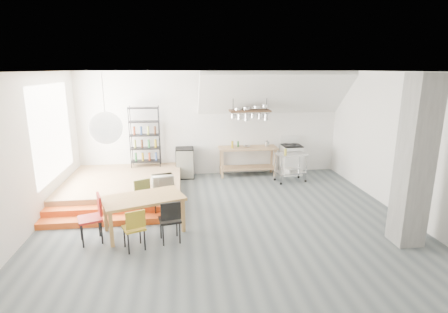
{
  "coord_description": "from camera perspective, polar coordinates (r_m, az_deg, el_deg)",
  "views": [
    {
      "loc": [
        -0.92,
        -7.18,
        3.26
      ],
      "look_at": [
        0.07,
        0.8,
        1.23
      ],
      "focal_mm": 28.0,
      "sensor_mm": 36.0,
      "label": 1
    }
  ],
  "objects": [
    {
      "name": "floor",
      "position": [
        7.94,
        0.24,
        -10.06
      ],
      "size": [
        8.0,
        8.0,
        0.0
      ],
      "primitive_type": "plane",
      "color": "#4E565A",
      "rests_on": "ground"
    },
    {
      "name": "wall_back",
      "position": [
        10.85,
        -2.11,
        5.36
      ],
      "size": [
        8.0,
        0.04,
        3.2
      ],
      "primitive_type": "cube",
      "color": "silver",
      "rests_on": "ground"
    },
    {
      "name": "wall_left",
      "position": [
        7.99,
        -29.53,
        0.31
      ],
      "size": [
        0.04,
        7.0,
        3.2
      ],
      "primitive_type": "cube",
      "color": "silver",
      "rests_on": "ground"
    },
    {
      "name": "wall_right",
      "position": [
        8.86,
        26.86,
        1.84
      ],
      "size": [
        0.04,
        7.0,
        3.2
      ],
      "primitive_type": "cube",
      "color": "silver",
      "rests_on": "ground"
    },
    {
      "name": "ceiling",
      "position": [
        7.24,
        0.27,
        13.7
      ],
      "size": [
        8.0,
        7.0,
        0.02
      ],
      "primitive_type": "cube",
      "color": "white",
      "rests_on": "wall_back"
    },
    {
      "name": "slope_ceiling",
      "position": [
        10.47,
        8.16,
        10.14
      ],
      "size": [
        4.4,
        1.44,
        1.32
      ],
      "primitive_type": "cube",
      "rotation": [
        -0.73,
        0.0,
        0.0
      ],
      "color": "white",
      "rests_on": "wall_back"
    },
    {
      "name": "window_pane",
      "position": [
        9.32,
        -26.17,
        3.71
      ],
      "size": [
        0.02,
        2.5,
        2.2
      ],
      "primitive_type": "cube",
      "color": "white",
      "rests_on": "wall_left"
    },
    {
      "name": "platform",
      "position": [
        9.81,
        -16.0,
        -4.58
      ],
      "size": [
        3.0,
        3.0,
        0.4
      ],
      "primitive_type": "cube",
      "color": "#A77B53",
      "rests_on": "ground"
    },
    {
      "name": "step_lower",
      "position": [
        8.06,
        -18.01,
        -9.9
      ],
      "size": [
        3.0,
        0.35,
        0.13
      ],
      "primitive_type": "cube",
      "color": "#E0561A",
      "rests_on": "ground"
    },
    {
      "name": "step_upper",
      "position": [
        8.35,
        -17.6,
        -8.52
      ],
      "size": [
        3.0,
        0.35,
        0.27
      ],
      "primitive_type": "cube",
      "color": "#E0561A",
      "rests_on": "ground"
    },
    {
      "name": "concrete_column",
      "position": [
        7.27,
        28.71,
        -0.8
      ],
      "size": [
        0.5,
        0.5,
        3.2
      ],
      "primitive_type": "cube",
      "color": "slate",
      "rests_on": "ground"
    },
    {
      "name": "kitchen_counter",
      "position": [
        10.85,
        3.9,
        0.09
      ],
      "size": [
        1.8,
        0.6,
        0.91
      ],
      "color": "#A77B53",
      "rests_on": "ground"
    },
    {
      "name": "stove",
      "position": [
        11.24,
        10.91,
        -0.41
      ],
      "size": [
        0.6,
        0.6,
        1.18
      ],
      "color": "white",
      "rests_on": "ground"
    },
    {
      "name": "pot_rack",
      "position": [
        10.39,
        4.41,
        7.03
      ],
      "size": [
        1.2,
        0.5,
        1.43
      ],
      "color": "#442B1B",
      "rests_on": "ceiling"
    },
    {
      "name": "wire_shelving",
      "position": [
        10.61,
        -12.78,
        3.33
      ],
      "size": [
        0.88,
        0.38,
        1.8
      ],
      "color": "black",
      "rests_on": "platform"
    },
    {
      "name": "microwave_shelf",
      "position": [
        8.4,
        -9.97,
        -4.9
      ],
      "size": [
        0.6,
        0.4,
        0.16
      ],
      "color": "#A77B53",
      "rests_on": "platform"
    },
    {
      "name": "paper_lantern",
      "position": [
        6.79,
        -18.7,
        4.45
      ],
      "size": [
        0.6,
        0.6,
        0.6
      ],
      "primitive_type": "sphere",
      "color": "white",
      "rests_on": "ceiling"
    },
    {
      "name": "dining_table",
      "position": [
        7.29,
        -13.04,
        -7.06
      ],
      "size": [
        1.77,
        1.35,
        0.75
      ],
      "rotation": [
        0.0,
        0.0,
        0.34
      ],
      "color": "olive",
      "rests_on": "ground"
    },
    {
      "name": "chair_mustard",
      "position": [
        6.66,
        -14.4,
        -10.94
      ],
      "size": [
        0.48,
        0.48,
        0.81
      ],
      "rotation": [
        0.0,
        0.0,
        3.53
      ],
      "color": "#9F831B",
      "rests_on": "ground"
    },
    {
      "name": "chair_black",
      "position": [
        6.79,
        -8.77,
        -9.85
      ],
      "size": [
        0.46,
        0.46,
        0.86
      ],
      "rotation": [
        0.0,
        0.0,
        3.33
      ],
      "color": "black",
      "rests_on": "ground"
    },
    {
      "name": "chair_olive",
      "position": [
        8.03,
        -12.88,
        -6.23
      ],
      "size": [
        0.53,
        0.53,
        0.85
      ],
      "rotation": [
        0.0,
        0.0,
        0.47
      ],
      "color": "#626A32",
      "rests_on": "ground"
    },
    {
      "name": "chair_red",
      "position": [
        7.2,
        -20.48,
        -8.82
      ],
      "size": [
        0.54,
        0.54,
        0.93
      ],
      "rotation": [
        0.0,
        0.0,
        -1.23
      ],
      "color": "red",
      "rests_on": "ground"
    },
    {
      "name": "rolling_cart",
      "position": [
        10.44,
        10.85,
        -1.12
      ],
      "size": [
        0.93,
        0.63,
        0.85
      ],
      "rotation": [
        0.0,
        0.0,
        0.18
      ],
      "color": "silver",
      "rests_on": "ground"
    },
    {
      "name": "mini_fridge",
      "position": [
        10.75,
        -6.42,
        -1.01
      ],
      "size": [
        0.54,
        0.54,
        0.92
      ],
      "primitive_type": "cube",
      "color": "black",
      "rests_on": "ground"
    },
    {
      "name": "microwave",
      "position": [
        8.35,
        -10.02,
        -3.91
      ],
      "size": [
        0.55,
        0.43,
        0.27
      ],
      "primitive_type": "imported",
      "rotation": [
        0.0,
        0.0,
        0.22
      ],
      "color": "beige",
      "rests_on": "microwave_shelf"
    },
    {
      "name": "bowl",
      "position": [
        10.72,
        3.72,
        1.62
      ],
      "size": [
        0.28,
        0.28,
        0.05
      ],
      "primitive_type": "imported",
      "rotation": [
        0.0,
        0.0,
        -0.42
      ],
      "color": "silver",
      "rests_on": "kitchen_counter"
    }
  ]
}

